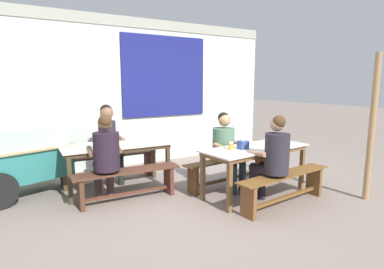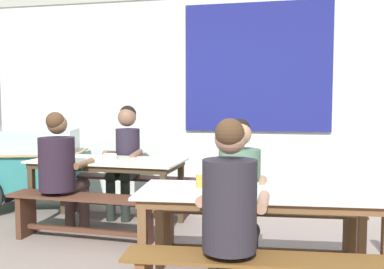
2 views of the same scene
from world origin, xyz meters
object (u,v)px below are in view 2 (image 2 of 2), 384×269
at_px(person_right_near_table, 239,183).
at_px(person_center_facing, 126,152).
at_px(dining_table_near, 259,201).
at_px(food_cart, 33,162).
at_px(bench_far_front, 83,210).
at_px(person_near_front, 231,210).
at_px(tissue_box, 225,181).
at_px(bench_far_back, 128,188).
at_px(dining_table_far, 108,166).
at_px(person_left_back_turned, 61,166).
at_px(condiment_jar, 201,180).
at_px(soup_bowl, 110,156).
at_px(bench_near_back, 257,229).

height_order(person_right_near_table, person_center_facing, person_center_facing).
bearing_deg(dining_table_near, food_cart, 148.65).
xyz_separation_m(bench_far_front, person_near_front, (1.63, -1.26, 0.41)).
bearing_deg(food_cart, tissue_box, -33.58).
relative_size(bench_far_back, bench_far_front, 1.09).
xyz_separation_m(dining_table_far, person_near_front, (1.60, -1.82, 0.05)).
height_order(dining_table_near, person_left_back_turned, person_left_back_turned).
relative_size(condiment_jar, soup_bowl, 0.75).
relative_size(dining_table_far, person_near_front, 1.32).
bearing_deg(tissue_box, person_center_facing, 129.19).
xyz_separation_m(bench_near_back, person_left_back_turned, (-2.00, 0.28, 0.44)).
xyz_separation_m(dining_table_near, soup_bowl, (-1.75, 1.40, 0.10)).
xyz_separation_m(dining_table_near, tissue_box, (-0.25, 0.00, 0.14)).
distance_m(person_center_facing, soup_bowl, 0.40).
relative_size(person_near_front, tissue_box, 8.86).
xyz_separation_m(food_cart, person_right_near_table, (2.81, -1.36, 0.10)).
bearing_deg(dining_table_far, bench_far_back, 87.66).
bearing_deg(bench_far_back, tissue_box, -51.85).
distance_m(dining_table_near, condiment_jar, 0.46).
distance_m(bench_far_front, soup_bowl, 0.79).
height_order(person_right_near_table, person_left_back_turned, person_left_back_turned).
bearing_deg(dining_table_far, bench_far_front, -92.34).
bearing_deg(person_near_front, condiment_jar, 118.75).
distance_m(bench_near_back, tissue_box, 0.78).
bearing_deg(person_center_facing, tissue_box, -50.81).
height_order(food_cart, person_right_near_table, person_right_near_table).
relative_size(person_right_near_table, soup_bowl, 8.03).
relative_size(bench_near_back, food_cart, 1.04).
relative_size(dining_table_near, bench_far_front, 1.15).
bearing_deg(bench_far_front, dining_table_near, -23.31).
bearing_deg(bench_far_front, person_near_front, -37.85).
height_order(bench_near_back, person_right_near_table, person_right_near_table).
height_order(person_near_front, person_center_facing, person_center_facing).
bearing_deg(condiment_jar, dining_table_far, 135.58).
xyz_separation_m(dining_table_near, condiment_jar, (-0.44, 0.04, 0.13)).
bearing_deg(person_left_back_turned, bench_far_front, -14.36).
height_order(bench_far_front, food_cart, food_cart).
height_order(dining_table_near, person_right_near_table, person_right_near_table).
bearing_deg(food_cart, soup_bowl, -18.96).
bearing_deg(soup_bowl, bench_far_front, -91.53).
height_order(bench_far_back, person_left_back_turned, person_left_back_turned).
bearing_deg(bench_near_back, person_near_front, -95.03).
relative_size(person_near_front, person_left_back_turned, 1.00).
bearing_deg(bench_near_back, dining_table_near, -84.83).
relative_size(bench_far_front, soup_bowl, 10.12).
xyz_separation_m(food_cart, tissue_box, (2.76, -1.83, 0.20)).
bearing_deg(bench_far_back, person_left_back_turned, -107.20).
bearing_deg(dining_table_near, person_left_back_turned, 157.85).
xyz_separation_m(dining_table_near, person_left_back_turned, (-2.05, 0.83, 0.06)).
bearing_deg(bench_near_back, food_cart, 156.66).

